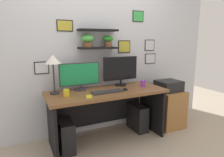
{
  "coord_description": "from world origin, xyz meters",
  "views": [
    {
      "loc": [
        -1.11,
        -2.46,
        1.46
      ],
      "look_at": [
        0.1,
        0.05,
        0.91
      ],
      "focal_mm": 31.49,
      "sensor_mm": 36.0,
      "label": 1
    }
  ],
  "objects_px": {
    "monitor_right": "(121,70)",
    "computer_mouse": "(125,89)",
    "computer_tower_right": "(137,117)",
    "pen_cup": "(143,83)",
    "keyboard": "(108,92)",
    "printer": "(169,86)",
    "computer_tower_left": "(66,136)",
    "drawer_cabinet": "(167,108)",
    "monitor_left": "(80,76)",
    "desk": "(106,104)",
    "coffee_mug": "(66,93)",
    "desk_lamp": "(53,62)",
    "cell_phone": "(89,97)"
  },
  "relations": [
    {
      "from": "monitor_right",
      "to": "computer_mouse",
      "type": "height_order",
      "value": "monitor_right"
    },
    {
      "from": "computer_tower_right",
      "to": "pen_cup",
      "type": "bearing_deg",
      "value": -81.11
    },
    {
      "from": "keyboard",
      "to": "printer",
      "type": "distance_m",
      "value": 1.17
    },
    {
      "from": "computer_mouse",
      "to": "computer_tower_left",
      "type": "distance_m",
      "value": 1.03
    },
    {
      "from": "printer",
      "to": "keyboard",
      "type": "bearing_deg",
      "value": -175.3
    },
    {
      "from": "drawer_cabinet",
      "to": "printer",
      "type": "bearing_deg",
      "value": -90.0
    },
    {
      "from": "monitor_left",
      "to": "computer_mouse",
      "type": "distance_m",
      "value": 0.68
    },
    {
      "from": "desk",
      "to": "pen_cup",
      "type": "xyz_separation_m",
      "value": [
        0.6,
        -0.07,
        0.26
      ]
    },
    {
      "from": "computer_mouse",
      "to": "drawer_cabinet",
      "type": "height_order",
      "value": "computer_mouse"
    },
    {
      "from": "desk",
      "to": "keyboard",
      "type": "xyz_separation_m",
      "value": [
        -0.03,
        -0.15,
        0.22
      ]
    },
    {
      "from": "drawer_cabinet",
      "to": "computer_tower_right",
      "type": "bearing_deg",
      "value": 170.93
    },
    {
      "from": "coffee_mug",
      "to": "computer_mouse",
      "type": "bearing_deg",
      "value": -4.09
    },
    {
      "from": "desk",
      "to": "pen_cup",
      "type": "height_order",
      "value": "pen_cup"
    },
    {
      "from": "printer",
      "to": "computer_tower_right",
      "type": "distance_m",
      "value": 0.75
    },
    {
      "from": "keyboard",
      "to": "monitor_left",
      "type": "bearing_deg",
      "value": 133.88
    },
    {
      "from": "computer_tower_right",
      "to": "drawer_cabinet",
      "type": "bearing_deg",
      "value": -9.07
    },
    {
      "from": "pen_cup",
      "to": "desk",
      "type": "bearing_deg",
      "value": 173.54
    },
    {
      "from": "coffee_mug",
      "to": "computer_tower_right",
      "type": "height_order",
      "value": "coffee_mug"
    },
    {
      "from": "coffee_mug",
      "to": "computer_tower_left",
      "type": "distance_m",
      "value": 0.59
    },
    {
      "from": "desk_lamp",
      "to": "computer_mouse",
      "type": "bearing_deg",
      "value": -14.42
    },
    {
      "from": "desk_lamp",
      "to": "pen_cup",
      "type": "xyz_separation_m",
      "value": [
        1.3,
        -0.17,
        -0.38
      ]
    },
    {
      "from": "monitor_right",
      "to": "computer_tower_right",
      "type": "xyz_separation_m",
      "value": [
        0.25,
        -0.12,
        -0.79
      ]
    },
    {
      "from": "monitor_right",
      "to": "pen_cup",
      "type": "distance_m",
      "value": 0.41
    },
    {
      "from": "desk",
      "to": "coffee_mug",
      "type": "xyz_separation_m",
      "value": [
        -0.58,
        -0.08,
        0.25
      ]
    },
    {
      "from": "monitor_right",
      "to": "pen_cup",
      "type": "height_order",
      "value": "monitor_right"
    },
    {
      "from": "desk_lamp",
      "to": "computer_tower_left",
      "type": "relative_size",
      "value": 1.26
    },
    {
      "from": "desk",
      "to": "monitor_left",
      "type": "xyz_separation_m",
      "value": [
        -0.33,
        0.16,
        0.42
      ]
    },
    {
      "from": "keyboard",
      "to": "computer_tower_right",
      "type": "height_order",
      "value": "keyboard"
    },
    {
      "from": "desk",
      "to": "computer_tower_left",
      "type": "height_order",
      "value": "desk"
    },
    {
      "from": "computer_mouse",
      "to": "computer_tower_left",
      "type": "bearing_deg",
      "value": 175.58
    },
    {
      "from": "monitor_right",
      "to": "computer_tower_right",
      "type": "distance_m",
      "value": 0.84
    },
    {
      "from": "coffee_mug",
      "to": "computer_tower_right",
      "type": "relative_size",
      "value": 0.22
    },
    {
      "from": "cell_phone",
      "to": "desk_lamp",
      "type": "bearing_deg",
      "value": 155.02
    },
    {
      "from": "desk",
      "to": "computer_mouse",
      "type": "relative_size",
      "value": 18.74
    },
    {
      "from": "computer_mouse",
      "to": "coffee_mug",
      "type": "xyz_separation_m",
      "value": [
        -0.83,
        0.06,
        0.03
      ]
    },
    {
      "from": "monitor_right",
      "to": "printer",
      "type": "distance_m",
      "value": 0.88
    },
    {
      "from": "coffee_mug",
      "to": "pen_cup",
      "type": "relative_size",
      "value": 0.9
    },
    {
      "from": "desk",
      "to": "coffee_mug",
      "type": "bearing_deg",
      "value": -172.18
    },
    {
      "from": "cell_phone",
      "to": "desk",
      "type": "bearing_deg",
      "value": 55.81
    },
    {
      "from": "desk_lamp",
      "to": "pen_cup",
      "type": "height_order",
      "value": "desk_lamp"
    },
    {
      "from": "keyboard",
      "to": "desk_lamp",
      "type": "distance_m",
      "value": 0.83
    },
    {
      "from": "cell_phone",
      "to": "computer_tower_right",
      "type": "distance_m",
      "value": 1.11
    },
    {
      "from": "computer_mouse",
      "to": "keyboard",
      "type": "bearing_deg",
      "value": -178.71
    },
    {
      "from": "monitor_right",
      "to": "desk_lamp",
      "type": "relative_size",
      "value": 1.11
    },
    {
      "from": "computer_tower_left",
      "to": "keyboard",
      "type": "bearing_deg",
      "value": -7.13
    },
    {
      "from": "monitor_left",
      "to": "printer",
      "type": "xyz_separation_m",
      "value": [
        1.46,
        -0.21,
        -0.25
      ]
    },
    {
      "from": "monitor_left",
      "to": "drawer_cabinet",
      "type": "relative_size",
      "value": 0.94
    },
    {
      "from": "cell_phone",
      "to": "printer",
      "type": "height_order",
      "value": "printer"
    },
    {
      "from": "monitor_left",
      "to": "drawer_cabinet",
      "type": "bearing_deg",
      "value": -8.24
    },
    {
      "from": "desk_lamp",
      "to": "monitor_left",
      "type": "bearing_deg",
      "value": 8.86
    }
  ]
}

